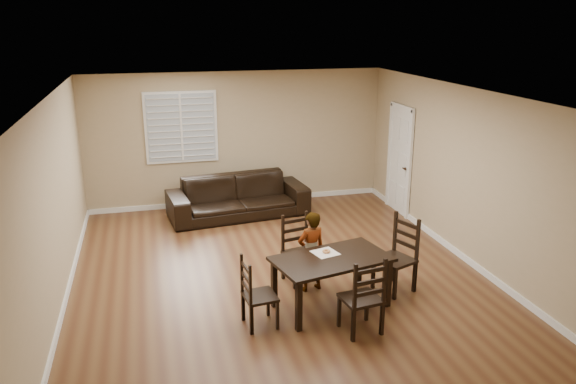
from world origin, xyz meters
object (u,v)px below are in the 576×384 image
at_px(dining_table, 332,264).
at_px(child, 311,252).
at_px(chair_left, 251,296).
at_px(chair_right, 401,256).
at_px(chair_far, 366,301).
at_px(sofa, 238,197).
at_px(chair_near, 297,250).
at_px(donut, 326,251).

xyz_separation_m(dining_table, child, (-0.12, 0.53, -0.03)).
height_order(chair_left, chair_right, chair_right).
height_order(chair_far, sofa, chair_far).
distance_m(chair_near, chair_right, 1.50).
bearing_deg(donut, chair_near, 104.27).
bearing_deg(child, dining_table, 88.90).
bearing_deg(dining_table, chair_left, 179.39).
bearing_deg(chair_left, sofa, -13.78).
bearing_deg(chair_right, dining_table, -97.82).
relative_size(chair_left, sofa, 0.35).
xyz_separation_m(chair_near, chair_right, (1.35, -0.66, 0.04)).
relative_size(dining_table, chair_left, 1.80).
distance_m(chair_far, chair_left, 1.40).
height_order(dining_table, chair_right, chair_right).
relative_size(chair_near, donut, 9.41).
bearing_deg(chair_left, dining_table, -84.28).
xyz_separation_m(chair_far, child, (-0.29, 1.32, 0.12)).
xyz_separation_m(chair_left, child, (1.00, 0.77, 0.16)).
bearing_deg(chair_near, chair_left, -140.24).
relative_size(chair_right, sofa, 0.41).
bearing_deg(chair_far, donut, -86.73).
xyz_separation_m(dining_table, sofa, (-0.60, 3.86, -0.23)).
bearing_deg(chair_far, child, -85.46).
xyz_separation_m(chair_near, chair_far, (0.39, -1.73, 0.01)).
distance_m(chair_near, chair_left, 1.49).
distance_m(chair_near, child, 0.44).
relative_size(child, donut, 11.01).
distance_m(dining_table, chair_left, 1.16).
height_order(chair_right, child, child).
xyz_separation_m(chair_far, chair_right, (0.96, 1.07, 0.03)).
xyz_separation_m(child, sofa, (-0.48, 3.33, -0.19)).
relative_size(chair_near, sofa, 0.37).
xyz_separation_m(chair_far, sofa, (-0.77, 4.65, -0.07)).
bearing_deg(chair_near, donut, -88.70).
height_order(child, donut, child).
xyz_separation_m(chair_left, chair_right, (2.25, 0.52, 0.07)).
bearing_deg(dining_table, chair_right, 0.99).
xyz_separation_m(chair_near, sofa, (-0.38, 2.92, -0.06)).
bearing_deg(chair_near, dining_table, -90.06).
xyz_separation_m(chair_left, donut, (1.10, 0.41, 0.31)).
relative_size(chair_near, chair_far, 0.99).
height_order(dining_table, child, child).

